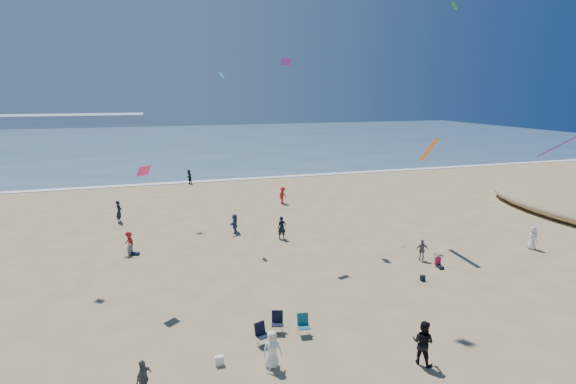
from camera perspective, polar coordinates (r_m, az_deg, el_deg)
name	(u,v)px	position (r m, az deg, el deg)	size (l,w,h in m)	color
ocean	(166,142)	(106.84, -15.24, 6.19)	(220.00, 100.00, 0.06)	#476B84
surf_line	(184,182)	(57.39, -13.06, 1.19)	(220.00, 1.20, 0.08)	white
standing_flyers	(266,254)	(29.14, -2.87, -7.86)	(35.52, 50.57, 1.92)	black
seated_group	(304,341)	(20.54, 2.09, -18.42)	(19.87, 26.60, 0.84)	silver
chair_cluster	(282,328)	(21.37, -0.83, -16.84)	(2.71, 1.56, 1.00)	black
white_tote	(219,361)	(19.91, -8.71, -20.41)	(0.35, 0.20, 0.40)	white
black_backpack	(278,320)	(22.67, -1.23, -15.90)	(0.30, 0.22, 0.38)	black
navy_bag	(423,278)	(28.39, 16.73, -10.42)	(0.28, 0.18, 0.34)	black
kites_aloft	(381,24)	(27.47, 11.70, 20.19)	(45.09, 39.21, 29.25)	purple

